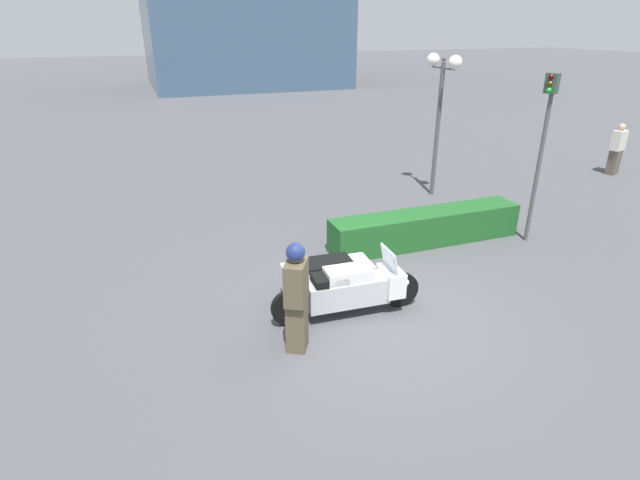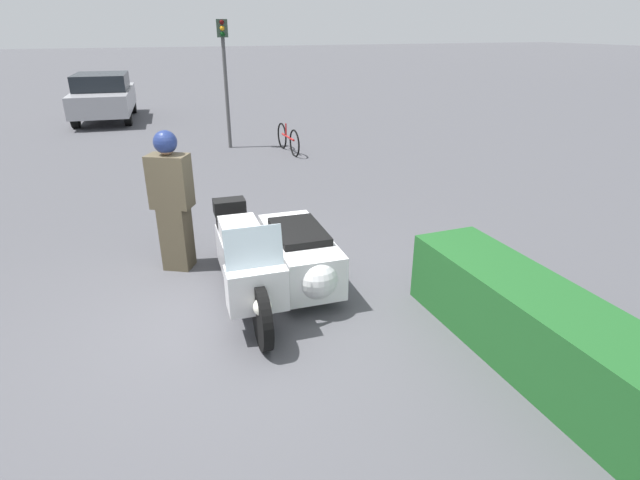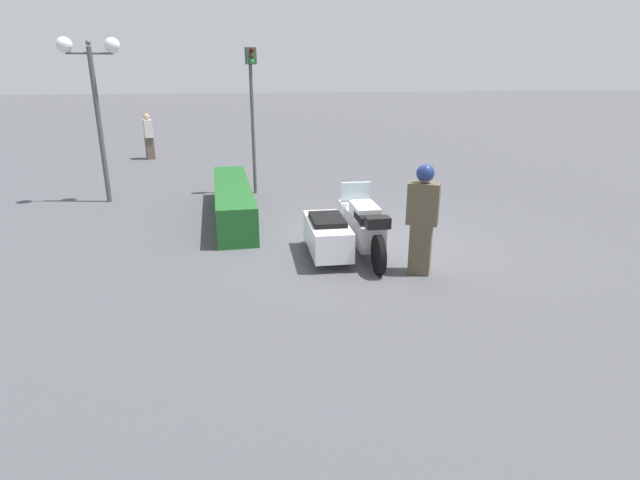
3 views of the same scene
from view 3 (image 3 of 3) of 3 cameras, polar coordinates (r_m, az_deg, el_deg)
ground_plane at (r=9.57m, az=5.41°, el=-0.40°), size 160.00×160.00×0.00m
police_motorcycle at (r=8.89m, az=2.66°, el=1.32°), size 2.66×1.41×1.15m
officer_rider at (r=8.02m, az=11.63°, el=2.60°), size 0.49×0.57×1.78m
hedge_bush_curbside at (r=11.40m, az=-9.93°, el=4.46°), size 4.53×0.77×0.75m
twin_lamp_post at (r=13.43m, az=-24.56°, el=16.71°), size 0.36×1.39×3.89m
traffic_light_near at (r=13.38m, az=-7.76°, el=15.43°), size 0.23×0.29×3.71m
pedestrian_bystander at (r=20.19m, az=-18.99°, el=11.11°), size 0.53×0.40×1.68m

